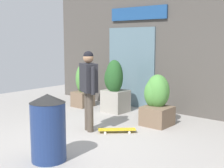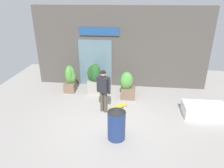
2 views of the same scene
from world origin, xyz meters
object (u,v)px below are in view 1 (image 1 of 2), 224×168
Objects in this scene: planter_box_right at (157,98)px; skateboarder at (89,83)px; skateboard at (117,130)px; planter_box_mid at (85,84)px; trash_bin at (48,127)px; planter_box_left at (114,85)px.

skateboarder is at bearing -120.52° from planter_box_right.
skateboarder reaches higher than skateboard.
planter_box_mid is 1.15× the size of trash_bin.
planter_box_left is 1.23× the size of planter_box_right.
skateboarder is 1.88m from planter_box_left.
trash_bin is at bearing -53.18° from planter_box_mid.
skateboard is at bearing -31.02° from planter_box_mid.
planter_box_right reaches higher than trash_bin.
trash_bin reaches higher than skateboard.
skateboard is 0.64× the size of trash_bin.
trash_bin is at bearing -129.78° from skateboard.
skateboard is 0.56× the size of planter_box_mid.
skateboard is at bearing -103.95° from planter_box_right.
skateboard is 2.81m from planter_box_mid.
skateboard is 1.93m from trash_bin.
planter_box_mid is 4.10m from trash_bin.
planter_box_left is at bearing 112.29° from trash_bin.
planter_box_right is (1.52, -0.33, -0.10)m from planter_box_left.
planter_box_left reaches higher than planter_box_right.
trash_bin is (0.64, -1.59, -0.49)m from skateboarder.
planter_box_right reaches higher than skateboard.
planter_box_mid is (-2.63, 0.32, 0.05)m from planter_box_right.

